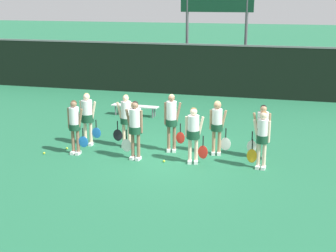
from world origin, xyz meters
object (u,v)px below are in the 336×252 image
bench_courtside (135,107)px  player_2 (194,131)px  scoreboard (217,4)px  tennis_ball_3 (164,161)px  tennis_ball_0 (44,153)px  player_5 (126,117)px  player_3 (262,135)px  player_4 (87,115)px  player_8 (262,128)px  player_6 (172,118)px  tennis_ball_4 (229,144)px  player_7 (217,123)px  tennis_ball_1 (214,148)px  tennis_ball_2 (67,148)px  player_0 (75,123)px  player_1 (135,125)px

bench_courtside → player_2: 5.92m
scoreboard → tennis_ball_3: scoreboard is taller
tennis_ball_0 → player_5: bearing=30.4°
player_3 → tennis_ball_0: 6.58m
player_2 → player_4: (-3.62, 0.81, 0.05)m
player_2 → player_8: bearing=15.9°
player_6 → tennis_ball_0: size_ratio=26.43×
player_6 → tennis_ball_4: player_6 is taller
player_4 → player_7: 4.16m
player_7 → player_3: bearing=-42.2°
player_7 → tennis_ball_3: 1.99m
tennis_ball_1 → player_7: bearing=-70.7°
tennis_ball_4 → tennis_ball_2: bearing=-160.5°
tennis_ball_0 → tennis_ball_3: same height
player_8 → tennis_ball_4: player_8 is taller
tennis_ball_3 → tennis_ball_4: 2.66m
player_0 → tennis_ball_4: (4.41, 2.06, -0.94)m
tennis_ball_3 → tennis_ball_1: bearing=51.9°
bench_courtside → player_6: size_ratio=1.08×
player_4 → tennis_ball_1: (4.00, 0.57, -0.99)m
tennis_ball_2 → player_8: bearing=6.5°
scoreboard → player_7: bearing=-80.6°
tennis_ball_2 → scoreboard: bearing=74.3°
player_3 → player_8: size_ratio=1.02×
player_0 → tennis_ball_1: (4.00, 1.50, -0.94)m
player_2 → tennis_ball_0: player_2 is taller
player_1 → player_3: size_ratio=1.06×
player_1 → tennis_ball_1: bearing=42.8°
bench_courtside → player_3: bearing=-39.1°
player_4 → player_5: (1.26, 0.10, -0.02)m
player_0 → player_4: (0.00, 0.93, 0.04)m
player_7 → tennis_ball_0: size_ratio=24.35×
tennis_ball_3 → player_3: bearing=3.8°
player_8 → tennis_ball_1: (-1.49, 0.49, -0.92)m
player_0 → scoreboard: bearing=78.9°
player_6 → player_3: bearing=-27.7°
player_5 → tennis_ball_2: (-1.74, -0.70, -0.97)m
player_4 → tennis_ball_3: bearing=-21.5°
scoreboard → tennis_ball_3: 11.83m
tennis_ball_2 → tennis_ball_4: size_ratio=1.05×
tennis_ball_1 → tennis_ball_2: same height
player_0 → tennis_ball_2: 1.11m
player_8 → bench_courtside: bearing=140.7°
player_1 → tennis_ball_0: 3.05m
player_7 → tennis_ball_3: player_7 is taller
bench_courtside → player_7: bearing=-41.8°
player_4 → player_0: bearing=-92.3°
player_6 → tennis_ball_1: size_ratio=26.88×
player_7 → player_8: size_ratio=1.02×
bench_courtside → player_0: 4.98m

